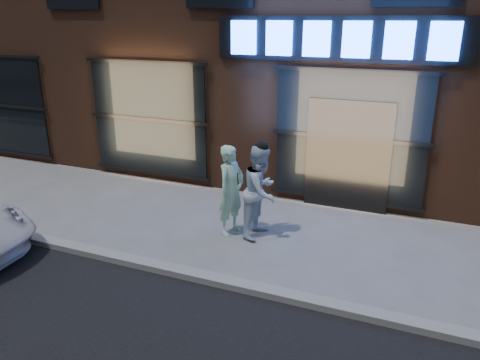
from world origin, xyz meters
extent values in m
plane|color=slate|center=(0.00, 0.00, 0.00)|extent=(90.00, 90.00, 0.00)
cube|color=gray|center=(0.00, 0.00, 0.06)|extent=(60.00, 0.25, 0.12)
cube|color=black|center=(-0.40, 3.95, 3.60)|extent=(5.20, 0.06, 0.90)
cube|color=black|center=(0.00, 3.92, 1.20)|extent=(1.80, 0.10, 2.40)
cube|color=#FFBF72|center=(-10.00, 3.98, 1.60)|extent=(3.00, 0.04, 2.60)
cube|color=black|center=(-10.00, 3.94, 1.60)|extent=(3.20, 0.06, 2.80)
cube|color=#FFBF72|center=(-5.00, 3.98, 1.60)|extent=(3.00, 0.04, 2.60)
cube|color=black|center=(-5.00, 3.94, 1.60)|extent=(3.20, 0.06, 2.80)
cube|color=#FFBF72|center=(0.00, 3.98, 1.60)|extent=(3.00, 0.04, 2.60)
cube|color=black|center=(0.00, 3.94, 1.60)|extent=(3.20, 0.06, 2.80)
cube|color=#2659FF|center=(-2.40, 3.88, 3.60)|extent=(0.55, 0.12, 0.70)
cube|color=#2659FF|center=(-1.60, 3.88, 3.60)|extent=(0.55, 0.12, 0.70)
cube|color=#2659FF|center=(-0.80, 3.88, 3.60)|extent=(0.55, 0.12, 0.70)
cube|color=#2659FF|center=(0.00, 3.88, 3.60)|extent=(0.55, 0.12, 0.70)
cube|color=#2659FF|center=(0.80, 3.88, 3.60)|extent=(0.55, 0.12, 0.70)
cube|color=#2659FF|center=(1.60, 3.88, 3.60)|extent=(0.55, 0.12, 0.70)
imported|color=#C1FEDB|center=(-1.81, 1.82, 0.88)|extent=(0.58, 0.73, 1.77)
imported|color=silver|center=(-1.25, 1.95, 0.90)|extent=(0.77, 0.94, 1.80)
camera|label=1|loc=(1.56, -5.85, 4.03)|focal=35.00mm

